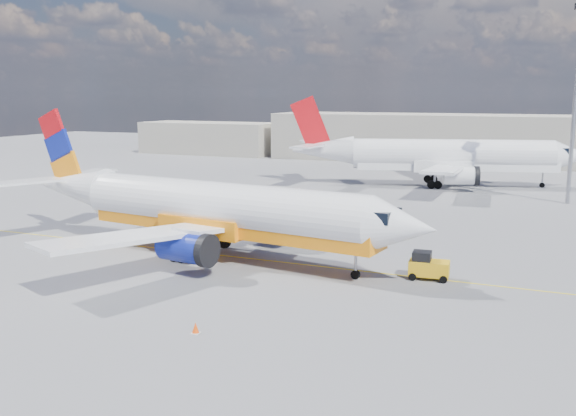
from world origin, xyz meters
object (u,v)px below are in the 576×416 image
at_px(traffic_cone, 196,328).
at_px(second_jet, 442,156).
at_px(gse_tug, 428,266).
at_px(main_jet, 210,209).

bearing_deg(traffic_cone, second_jet, 87.87).
bearing_deg(traffic_cone, gse_tug, 58.08).
relative_size(second_jet, traffic_cone, 66.65).
bearing_deg(gse_tug, traffic_cone, -127.06).
relative_size(main_jet, gse_tug, 13.35).
distance_m(main_jet, second_jet, 43.39).
bearing_deg(main_jet, second_jet, 85.52).
xyz_separation_m(second_jet, traffic_cone, (-2.08, -55.91, -3.48)).
relative_size(gse_tug, traffic_cone, 4.61).
bearing_deg(second_jet, main_jet, -117.83).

